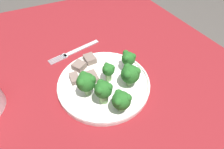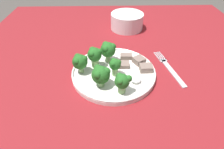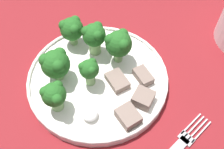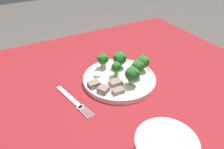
{
  "view_description": "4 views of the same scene",
  "coord_description": "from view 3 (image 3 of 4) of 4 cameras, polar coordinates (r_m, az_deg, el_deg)",
  "views": [
    {
      "loc": [
        -0.33,
        0.04,
        1.1
      ],
      "look_at": [
        -0.03,
        -0.11,
        0.75
      ],
      "focal_mm": 28.0,
      "sensor_mm": 36.0,
      "label": 1
    },
    {
      "loc": [
        -0.05,
        -0.5,
        1.08
      ],
      "look_at": [
        -0.04,
        -0.11,
        0.75
      ],
      "focal_mm": 28.0,
      "sensor_mm": 36.0,
      "label": 2
    },
    {
      "loc": [
        0.21,
        -0.2,
        1.13
      ],
      "look_at": [
        -0.01,
        -0.07,
        0.76
      ],
      "focal_mm": 42.0,
      "sensor_mm": 36.0,
      "label": 3
    },
    {
      "loc": [
        0.29,
        0.45,
        1.18
      ],
      "look_at": [
        -0.01,
        -0.08,
        0.76
      ],
      "focal_mm": 35.0,
      "sensor_mm": 36.0,
      "label": 4
    }
  ],
  "objects": [
    {
      "name": "meat_slice_rear_slice",
      "position": [
        0.46,
        1.16,
        -1.35
      ],
      "size": [
        0.04,
        0.03,
        0.01
      ],
      "color": "#756056",
      "rests_on": "dinner_plate"
    },
    {
      "name": "broccoli_floret_near_rim_left",
      "position": [
        0.46,
        -12.22,
        2.32
      ],
      "size": [
        0.05,
        0.05,
        0.06
      ],
      "color": "#7FA866",
      "rests_on": "dinner_plate"
    },
    {
      "name": "dinner_plate",
      "position": [
        0.48,
        -3.1,
        -0.8
      ],
      "size": [
        0.26,
        0.26,
        0.02
      ],
      "color": "white",
      "rests_on": "table"
    },
    {
      "name": "broccoli_floret_back_left",
      "position": [
        0.47,
        1.47,
        6.74
      ],
      "size": [
        0.05,
        0.05,
        0.07
      ],
      "color": "#7FA866",
      "rests_on": "dinner_plate"
    },
    {
      "name": "broccoli_floret_center_back",
      "position": [
        0.42,
        -12.5,
        -4.39
      ],
      "size": [
        0.04,
        0.04,
        0.06
      ],
      "color": "#7FA866",
      "rests_on": "dinner_plate"
    },
    {
      "name": "broccoli_floret_mid_cluster",
      "position": [
        0.51,
        -8.75,
        9.81
      ],
      "size": [
        0.05,
        0.04,
        0.06
      ],
      "color": "#7FA866",
      "rests_on": "dinner_plate"
    },
    {
      "name": "meat_slice_middle_slice",
      "position": [
        0.45,
        6.81,
        -5.12
      ],
      "size": [
        0.04,
        0.05,
        0.02
      ],
      "color": "#756056",
      "rests_on": "dinner_plate"
    },
    {
      "name": "table",
      "position": [
        0.58,
        6.43,
        -5.56
      ],
      "size": [
        1.13,
        1.07,
        0.73
      ],
      "color": "maroon",
      "rests_on": "ground_plane"
    },
    {
      "name": "sauce_dollop",
      "position": [
        0.43,
        -4.93,
        -8.44
      ],
      "size": [
        0.03,
        0.03,
        0.02
      ],
      "color": "white",
      "rests_on": "dinner_plate"
    },
    {
      "name": "meat_slice_front_slice",
      "position": [
        0.43,
        3.55,
        -9.08
      ],
      "size": [
        0.04,
        0.03,
        0.02
      ],
      "color": "#756056",
      "rests_on": "dinner_plate"
    },
    {
      "name": "broccoli_floret_front_left",
      "position": [
        0.44,
        -4.98,
        1.0
      ],
      "size": [
        0.03,
        0.03,
        0.06
      ],
      "color": "#7FA866",
      "rests_on": "dinner_plate"
    },
    {
      "name": "meat_slice_edge_slice",
      "position": [
        0.47,
        6.8,
        -0.34
      ],
      "size": [
        0.04,
        0.02,
        0.01
      ],
      "color": "#756056",
      "rests_on": "dinner_plate"
    },
    {
      "name": "broccoli_floret_center_left",
      "position": [
        0.48,
        -3.91,
        8.38
      ],
      "size": [
        0.04,
        0.04,
        0.07
      ],
      "color": "#7FA866",
      "rests_on": "dinner_plate"
    }
  ]
}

